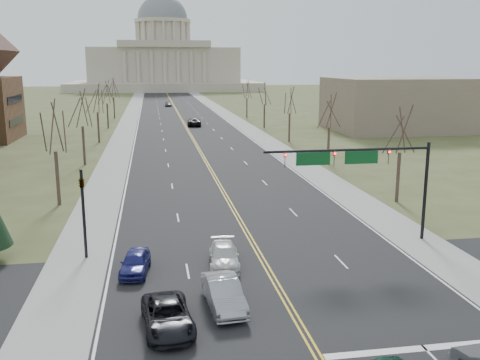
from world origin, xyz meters
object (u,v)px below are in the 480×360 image
object	(u,v)px
car_far_sb	(168,104)
signal_left	(83,204)
signal_mast	(360,164)
car_sb_outer_second	(135,262)
car_sb_inner_lead	(224,293)
car_sb_outer_lead	(167,316)
car_sb_inner_second	(224,256)
car_far_nb	(194,122)

from	to	relation	value
car_far_sb	signal_left	bearing A→B (deg)	-94.34
signal_left	car_far_sb	bearing A→B (deg)	85.68
signal_mast	car_sb_outer_second	xyz separation A→B (m)	(-15.65, -3.25, -5.06)
car_far_sb	car_sb_inner_lead	bearing A→B (deg)	-90.72
car_sb_outer_second	car_far_sb	world-z (taller)	car_far_sb
signal_mast	car_far_sb	size ratio (longest dim) A/B	2.63
signal_left	signal_mast	bearing A→B (deg)	-0.00
car_sb_inner_lead	signal_mast	bearing A→B (deg)	34.64
car_sb_inner_lead	car_sb_outer_lead	distance (m)	3.55
car_sb_inner_lead	car_sb_outer_second	xyz separation A→B (m)	(-4.74, 5.63, -0.10)
car_sb_outer_lead	car_far_sb	world-z (taller)	car_far_sb
car_sb_inner_second	car_sb_outer_second	world-z (taller)	car_sb_outer_second
car_sb_inner_lead	car_far_nb	world-z (taller)	car_far_nb
car_sb_outer_lead	car_sb_inner_second	size ratio (longest dim) A/B	1.07
signal_left	car_sb_inner_lead	bearing A→B (deg)	-47.82
signal_mast	signal_left	size ratio (longest dim) A/B	2.02
car_sb_outer_second	car_far_nb	world-z (taller)	car_far_nb
car_sb_outer_lead	car_sb_inner_second	bearing A→B (deg)	58.54
car_sb_inner_lead	car_sb_inner_second	xyz separation A→B (m)	(0.82, 5.89, -0.12)
signal_mast	car_sb_outer_second	distance (m)	16.76
car_sb_outer_lead	car_sb_outer_second	bearing A→B (deg)	97.69
car_sb_inner_second	car_far_sb	bearing A→B (deg)	94.67
car_sb_inner_second	car_far_nb	size ratio (longest dim) A/B	0.77
car_sb_inner_second	car_far_nb	bearing A→B (deg)	91.82
car_sb_outer_second	car_far_nb	distance (m)	79.78
car_sb_inner_second	car_sb_inner_lead	bearing A→B (deg)	-92.85
car_sb_inner_second	car_sb_outer_second	bearing A→B (deg)	-172.25
car_sb_outer_lead	car_far_sb	xyz separation A→B (m)	(4.66, 139.29, 0.10)
car_sb_inner_second	signal_left	bearing A→B (deg)	166.40
signal_left	car_far_nb	size ratio (longest dim) A/B	1.01
signal_mast	signal_left	world-z (taller)	signal_mast
signal_mast	car_sb_outer_lead	distance (m)	18.31
car_sb_inner_lead	car_sb_outer_lead	world-z (taller)	car_sb_inner_lead
signal_mast	car_sb_outer_second	size ratio (longest dim) A/B	3.01
car_sb_outer_second	signal_mast	bearing A→B (deg)	18.83
signal_left	car_sb_outer_lead	bearing A→B (deg)	-64.93
car_sb_outer_lead	car_far_nb	distance (m)	87.06
signal_mast	car_sb_inner_lead	world-z (taller)	signal_mast
signal_left	car_sb_inner_second	distance (m)	9.83
car_sb_inner_lead	car_far_nb	distance (m)	84.94
car_sb_inner_second	car_sb_outer_second	xyz separation A→B (m)	(-5.56, -0.26, 0.02)
signal_left	car_far_sb	xyz separation A→B (m)	(9.70, 128.52, -2.92)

